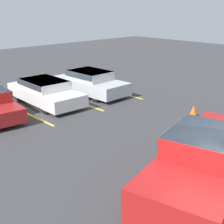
% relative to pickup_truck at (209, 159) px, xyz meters
% --- Properties ---
extents(ground_plane, '(60.00, 60.00, 0.00)m').
position_rel_pickup_truck_xyz_m(ground_plane, '(-0.51, -0.67, -0.86)').
color(ground_plane, '#38383A').
extents(stall_stripe_b, '(0.12, 5.41, 0.01)m').
position_rel_pickup_truck_xyz_m(stall_stripe_b, '(-0.43, 9.24, -0.86)').
color(stall_stripe_b, yellow).
rests_on(stall_stripe_b, ground_plane).
extents(stall_stripe_c, '(0.12, 5.41, 0.01)m').
position_rel_pickup_truck_xyz_m(stall_stripe_c, '(2.27, 9.24, -0.86)').
color(stall_stripe_c, yellow).
rests_on(stall_stripe_c, ground_plane).
extents(stall_stripe_d, '(0.12, 5.41, 0.01)m').
position_rel_pickup_truck_xyz_m(stall_stripe_d, '(4.96, 9.24, -0.86)').
color(stall_stripe_d, yellow).
rests_on(stall_stripe_d, ground_plane).
extents(pickup_truck, '(5.85, 3.21, 1.71)m').
position_rel_pickup_truck_xyz_m(pickup_truck, '(0.00, 0.00, 0.00)').
color(pickup_truck, '#A51919').
rests_on(pickup_truck, ground_plane).
extents(parked_sedan_b, '(1.93, 4.58, 1.17)m').
position_rel_pickup_truck_xyz_m(parked_sedan_b, '(1.01, 9.40, -0.24)').
color(parked_sedan_b, silver).
rests_on(parked_sedan_b, ground_plane).
extents(parked_sedan_c, '(1.90, 4.29, 1.26)m').
position_rel_pickup_truck_xyz_m(parked_sedan_c, '(3.71, 9.16, -0.19)').
color(parked_sedan_c, '#B7BABF').
rests_on(parked_sedan_c, ground_plane).
extents(traffic_cone, '(0.50, 0.50, 0.53)m').
position_rel_pickup_truck_xyz_m(traffic_cone, '(4.48, 3.26, -0.62)').
color(traffic_cone, black).
rests_on(traffic_cone, ground_plane).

